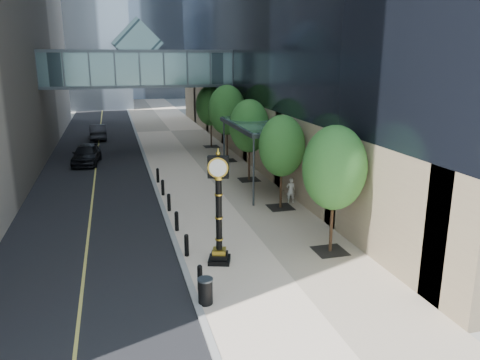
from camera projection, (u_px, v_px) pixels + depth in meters
name	position (u px, v px, depth m)	size (l,w,h in m)	color
ground	(277.00, 294.00, 17.35)	(320.00, 320.00, 0.00)	gray
road	(100.00, 134.00, 52.86)	(8.00, 180.00, 0.02)	black
sidewalk	(170.00, 131.00, 54.89)	(8.00, 180.00, 0.06)	beige
curb	(136.00, 132.00, 53.87)	(0.25, 180.00, 0.07)	gray
skywalk	(138.00, 66.00, 40.71)	(17.00, 4.20, 5.80)	#466671
entrance_canopy	(256.00, 126.00, 30.21)	(3.00, 8.00, 4.38)	#383F44
bollard_row	(173.00, 212.00, 24.92)	(0.20, 16.20, 0.90)	black
street_trees	(246.00, 123.00, 32.89)	(3.05, 28.81, 6.26)	black
street_clock	(219.00, 216.00, 19.39)	(1.14, 1.14, 4.82)	black
trash_bin	(205.00, 292.00, 16.50)	(0.52, 0.52, 0.90)	black
pedestrian	(291.00, 190.00, 27.81)	(0.55, 0.36, 1.52)	beige
car_near	(86.00, 154.00, 38.01)	(1.96, 4.88, 1.66)	black
car_far	(98.00, 132.00, 49.42)	(1.67, 4.79, 1.58)	black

